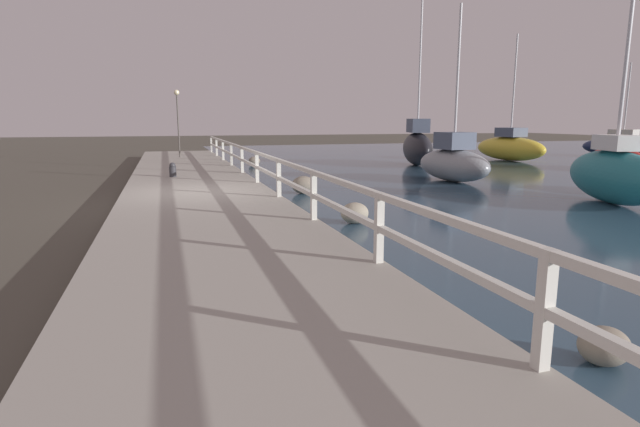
# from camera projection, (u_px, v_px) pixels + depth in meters

# --- Properties ---
(ground_plane) EXTENTS (120.00, 120.00, 0.00)m
(ground_plane) POSITION_uv_depth(u_px,v_px,m) (199.00, 205.00, 12.91)
(ground_plane) COLOR #4C473D
(dock_walkway) EXTENTS (3.78, 36.00, 0.34)m
(dock_walkway) POSITION_uv_depth(u_px,v_px,m) (199.00, 198.00, 12.88)
(dock_walkway) COLOR #9E998E
(dock_walkway) RESTS_ON ground
(railing) EXTENTS (0.10, 32.50, 0.91)m
(railing) POSITION_uv_depth(u_px,v_px,m) (267.00, 165.00, 13.25)
(railing) COLOR silver
(railing) RESTS_ON dock_walkway
(boulder_upstream) EXTENTS (0.46, 0.42, 0.35)m
(boulder_upstream) POSITION_uv_depth(u_px,v_px,m) (604.00, 346.00, 4.44)
(boulder_upstream) COLOR slate
(boulder_upstream) RESTS_ON ground
(boulder_far_strip) EXTENTS (0.70, 0.63, 0.52)m
(boulder_far_strip) POSITION_uv_depth(u_px,v_px,m) (303.00, 185.00, 14.81)
(boulder_far_strip) COLOR slate
(boulder_far_strip) RESTS_ON ground
(boulder_downstream) EXTENTS (0.60, 0.54, 0.45)m
(boulder_downstream) POSITION_uv_depth(u_px,v_px,m) (355.00, 213.00, 10.53)
(boulder_downstream) COLOR gray
(boulder_downstream) RESTS_ON ground
(boulder_near_dock) EXTENTS (0.57, 0.51, 0.42)m
(boulder_near_dock) POSITION_uv_depth(u_px,v_px,m) (254.00, 161.00, 24.09)
(boulder_near_dock) COLOR slate
(boulder_near_dock) RESTS_ON ground
(mooring_bollard) EXTENTS (0.22, 0.22, 0.47)m
(mooring_bollard) POSITION_uv_depth(u_px,v_px,m) (173.00, 170.00, 16.15)
(mooring_bollard) COLOR #333338
(mooring_bollard) RESTS_ON dock_walkway
(dock_lamp) EXTENTS (0.26, 0.26, 3.27)m
(dock_lamp) POSITION_uv_depth(u_px,v_px,m) (177.00, 108.00, 24.46)
(dock_lamp) COLOR #514C47
(dock_lamp) RESTS_ON dock_walkway
(sailboat_red) EXTENTS (1.64, 3.49, 7.21)m
(sailboat_red) POSITION_uv_depth(u_px,v_px,m) (617.00, 155.00, 21.73)
(sailboat_red) COLOR red
(sailboat_red) RESTS_ON water_surface
(sailboat_yellow) EXTENTS (2.09, 4.79, 6.55)m
(sailboat_yellow) POSITION_uv_depth(u_px,v_px,m) (510.00, 147.00, 26.87)
(sailboat_yellow) COLOR gold
(sailboat_yellow) RESTS_ON water_surface
(sailboat_navy) EXTENTS (3.17, 4.76, 5.42)m
(sailboat_navy) POSITION_uv_depth(u_px,v_px,m) (622.00, 146.00, 29.63)
(sailboat_navy) COLOR #192347
(sailboat_navy) RESTS_ON water_surface
(sailboat_teal) EXTENTS (2.09, 4.13, 5.70)m
(sailboat_teal) POSITION_uv_depth(u_px,v_px,m) (614.00, 174.00, 12.99)
(sailboat_teal) COLOR #1E707A
(sailboat_teal) RESTS_ON water_surface
(sailboat_gray) EXTENTS (1.77, 3.65, 6.02)m
(sailboat_gray) POSITION_uv_depth(u_px,v_px,m) (453.00, 162.00, 17.74)
(sailboat_gray) COLOR gray
(sailboat_gray) RESTS_ON water_surface
(sailboat_black) EXTENTS (2.46, 4.65, 7.93)m
(sailboat_black) POSITION_uv_depth(u_px,v_px,m) (417.00, 146.00, 24.07)
(sailboat_black) COLOR black
(sailboat_black) RESTS_ON water_surface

